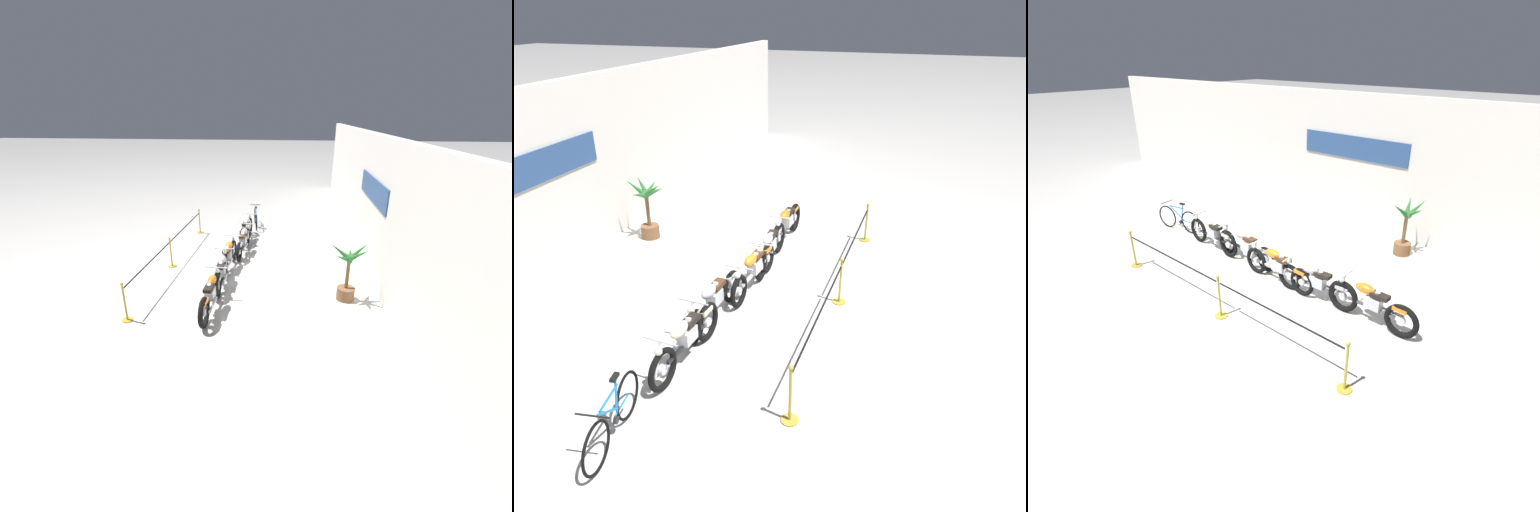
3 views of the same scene
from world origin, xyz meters
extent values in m
plane|color=silver|center=(0.00, 0.00, 0.00)|extent=(120.00, 120.00, 0.00)
cube|color=silver|center=(0.00, 5.12, 2.10)|extent=(28.00, 0.25, 4.20)
cube|color=navy|center=(-0.78, 4.98, 2.58)|extent=(3.76, 0.04, 0.70)
torus|color=black|center=(-3.45, 0.70, 0.38)|extent=(0.76, 0.15, 0.75)
torus|color=black|center=(-1.97, 0.61, 0.38)|extent=(0.76, 0.15, 0.75)
cylinder|color=silver|center=(-3.45, 0.70, 0.38)|extent=(0.19, 0.09, 0.18)
cylinder|color=silver|center=(-1.97, 0.61, 0.38)|extent=(0.19, 0.09, 0.18)
cylinder|color=silver|center=(-3.54, 0.70, 0.66)|extent=(0.31, 0.07, 0.59)
cube|color=silver|center=(-2.66, 0.65, 0.54)|extent=(0.37, 0.24, 0.26)
cylinder|color=silver|center=(-2.70, 0.65, 0.74)|extent=(0.19, 0.12, 0.24)
cylinder|color=silver|center=(-2.62, 0.65, 0.74)|extent=(0.19, 0.12, 0.24)
cylinder|color=silver|center=(-2.35, 0.77, 0.40)|extent=(0.70, 0.11, 0.07)
cube|color=black|center=(-2.71, 0.65, 0.40)|extent=(1.18, 0.13, 0.06)
ellipsoid|color=beige|center=(-2.89, 0.66, 0.80)|extent=(0.47, 0.25, 0.22)
cube|color=black|center=(-2.53, 0.64, 0.76)|extent=(0.41, 0.22, 0.09)
cube|color=beige|center=(-2.02, 0.61, 0.65)|extent=(0.33, 0.18, 0.08)
cylinder|color=silver|center=(-3.43, 0.70, 0.93)|extent=(0.07, 0.62, 0.04)
sphere|color=silver|center=(-3.51, 0.70, 0.79)|extent=(0.14, 0.14, 0.14)
torus|color=black|center=(-2.18, 0.77, 0.35)|extent=(0.70, 0.13, 0.70)
torus|color=black|center=(-0.58, 0.71, 0.35)|extent=(0.70, 0.13, 0.70)
cylinder|color=silver|center=(-2.18, 0.77, 0.35)|extent=(0.17, 0.09, 0.17)
cylinder|color=silver|center=(-0.58, 0.71, 0.35)|extent=(0.17, 0.09, 0.17)
cylinder|color=silver|center=(-2.27, 0.78, 0.63)|extent=(0.31, 0.07, 0.59)
cube|color=silver|center=(-1.33, 0.74, 0.51)|extent=(0.37, 0.23, 0.26)
cylinder|color=silver|center=(-1.37, 0.74, 0.71)|extent=(0.18, 0.12, 0.24)
cylinder|color=silver|center=(-1.29, 0.74, 0.71)|extent=(0.18, 0.12, 0.24)
cylinder|color=silver|center=(-1.03, 0.87, 0.37)|extent=(0.70, 0.10, 0.07)
cube|color=black|center=(-1.38, 0.74, 0.37)|extent=(1.28, 0.11, 0.06)
ellipsoid|color=#B7BABF|center=(-1.56, 0.75, 0.77)|extent=(0.47, 0.24, 0.22)
cube|color=#4C2D19|center=(-1.20, 0.74, 0.73)|extent=(0.41, 0.21, 0.09)
cube|color=#B7BABF|center=(-0.63, 0.72, 0.60)|extent=(0.33, 0.17, 0.08)
cylinder|color=silver|center=(-2.16, 0.77, 0.90)|extent=(0.06, 0.62, 0.04)
sphere|color=silver|center=(-2.24, 0.78, 0.76)|extent=(0.14, 0.14, 0.14)
torus|color=black|center=(-0.72, 0.48, 0.36)|extent=(0.71, 0.13, 0.71)
torus|color=black|center=(0.89, 0.42, 0.36)|extent=(0.71, 0.13, 0.71)
cylinder|color=silver|center=(-0.72, 0.48, 0.36)|extent=(0.17, 0.09, 0.17)
cylinder|color=silver|center=(0.89, 0.42, 0.36)|extent=(0.17, 0.09, 0.17)
cylinder|color=silver|center=(-0.81, 0.49, 0.64)|extent=(0.31, 0.07, 0.59)
cube|color=silver|center=(0.13, 0.45, 0.52)|extent=(0.37, 0.23, 0.26)
cylinder|color=silver|center=(0.09, 0.45, 0.72)|extent=(0.18, 0.12, 0.24)
cylinder|color=silver|center=(0.17, 0.45, 0.72)|extent=(0.18, 0.12, 0.24)
cylinder|color=silver|center=(0.44, 0.58, 0.38)|extent=(0.70, 0.10, 0.07)
cube|color=#ADAFB5|center=(0.08, 0.45, 0.38)|extent=(1.29, 0.11, 0.06)
ellipsoid|color=orange|center=(-0.10, 0.46, 0.78)|extent=(0.47, 0.24, 0.22)
cube|color=#4C2D19|center=(0.26, 0.45, 0.74)|extent=(0.41, 0.21, 0.09)
cube|color=orange|center=(0.84, 0.42, 0.61)|extent=(0.33, 0.17, 0.08)
cylinder|color=silver|center=(-0.70, 0.48, 0.91)|extent=(0.06, 0.62, 0.04)
sphere|color=silver|center=(-0.78, 0.48, 0.77)|extent=(0.14, 0.14, 0.14)
torus|color=black|center=(0.49, 0.44, 0.34)|extent=(0.69, 0.15, 0.68)
torus|color=black|center=(2.01, 0.54, 0.34)|extent=(0.69, 0.15, 0.68)
cylinder|color=silver|center=(0.49, 0.44, 0.34)|extent=(0.16, 0.09, 0.16)
cylinder|color=silver|center=(2.01, 0.54, 0.34)|extent=(0.16, 0.09, 0.16)
cylinder|color=silver|center=(0.40, 0.43, 0.62)|extent=(0.31, 0.08, 0.59)
cube|color=silver|center=(1.30, 0.49, 0.50)|extent=(0.37, 0.24, 0.26)
cylinder|color=silver|center=(1.26, 0.49, 0.70)|extent=(0.19, 0.12, 0.24)
cylinder|color=silver|center=(1.34, 0.49, 0.70)|extent=(0.19, 0.12, 0.24)
cylinder|color=silver|center=(1.59, 0.65, 0.36)|extent=(0.70, 0.11, 0.07)
cube|color=#47474C|center=(1.25, 0.49, 0.36)|extent=(1.22, 0.14, 0.06)
ellipsoid|color=#B7BABF|center=(1.07, 0.48, 0.76)|extent=(0.47, 0.25, 0.22)
cube|color=black|center=(1.43, 0.50, 0.72)|extent=(0.41, 0.23, 0.09)
cube|color=#B7BABF|center=(1.96, 0.53, 0.58)|extent=(0.33, 0.18, 0.08)
cylinder|color=silver|center=(0.51, 0.44, 0.89)|extent=(0.08, 0.62, 0.04)
sphere|color=silver|center=(0.43, 0.43, 0.75)|extent=(0.14, 0.14, 0.14)
torus|color=black|center=(2.00, 0.52, 0.38)|extent=(0.77, 0.13, 0.77)
torus|color=black|center=(3.42, 0.51, 0.38)|extent=(0.77, 0.13, 0.77)
cylinder|color=silver|center=(2.00, 0.52, 0.38)|extent=(0.18, 0.08, 0.18)
cylinder|color=silver|center=(3.42, 0.51, 0.38)|extent=(0.18, 0.08, 0.18)
cylinder|color=silver|center=(1.91, 0.52, 0.67)|extent=(0.30, 0.06, 0.59)
cube|color=silver|center=(2.76, 0.51, 0.54)|extent=(0.36, 0.22, 0.26)
cylinder|color=silver|center=(2.72, 0.51, 0.74)|extent=(0.18, 0.11, 0.24)
cylinder|color=silver|center=(2.80, 0.51, 0.74)|extent=(0.18, 0.11, 0.24)
cylinder|color=silver|center=(3.06, 0.65, 0.40)|extent=(0.70, 0.07, 0.07)
cube|color=#47474C|center=(2.71, 0.51, 0.40)|extent=(1.14, 0.06, 0.06)
ellipsoid|color=orange|center=(2.53, 0.51, 0.80)|extent=(0.46, 0.22, 0.22)
cube|color=black|center=(2.89, 0.51, 0.76)|extent=(0.40, 0.20, 0.09)
cube|color=orange|center=(3.37, 0.51, 0.66)|extent=(0.32, 0.16, 0.08)
cylinder|color=silver|center=(2.02, 0.52, 0.93)|extent=(0.04, 0.62, 0.04)
sphere|color=silver|center=(1.94, 0.52, 0.79)|extent=(0.14, 0.14, 0.14)
torus|color=black|center=(-5.15, 0.72, 0.38)|extent=(0.75, 0.17, 0.75)
torus|color=black|center=(-4.15, 0.90, 0.38)|extent=(0.75, 0.17, 0.75)
cylinder|color=#1E75B7|center=(-4.70, 0.80, 0.60)|extent=(0.59, 0.14, 0.43)
cylinder|color=#1E75B7|center=(-4.65, 0.81, 0.80)|extent=(0.55, 0.13, 0.04)
cylinder|color=#1E75B7|center=(-4.45, 0.85, 0.68)|extent=(0.15, 0.06, 0.55)
cube|color=black|center=(-4.41, 0.86, 0.96)|extent=(0.19, 0.11, 0.05)
cylinder|color=#1E75B7|center=(-4.35, 0.87, 0.38)|extent=(0.46, 0.11, 0.03)
cylinder|color=black|center=(-5.09, 0.74, 0.90)|extent=(0.11, 0.48, 0.03)
cylinder|color=black|center=(-4.57, 0.83, 0.30)|extent=(0.13, 0.07, 0.12)
cylinder|color=brown|center=(1.68, 4.06, 0.18)|extent=(0.49, 0.49, 0.36)
cylinder|color=brown|center=(1.68, 4.06, 0.79)|extent=(0.10, 0.10, 0.86)
cone|color=#286B2D|center=(1.89, 4.04, 1.34)|extent=(0.56, 0.22, 0.42)
cone|color=#286B2D|center=(1.83, 4.24, 1.39)|extent=(0.47, 0.56, 0.58)
cone|color=#286B2D|center=(1.60, 4.27, 1.40)|extent=(0.32, 0.59, 0.58)
cone|color=#286B2D|center=(1.46, 4.10, 1.28)|extent=(0.57, 0.28, 0.32)
cone|color=#286B2D|center=(1.60, 3.82, 1.39)|extent=(0.32, 0.64, 0.56)
cone|color=#286B2D|center=(1.81, 3.89, 1.28)|extent=(0.40, 0.51, 0.40)
cylinder|color=gold|center=(-3.47, -1.47, 0.01)|extent=(0.28, 0.28, 0.03)
cylinder|color=gold|center=(-3.47, -1.47, 0.50)|extent=(0.05, 0.05, 0.95)
sphere|color=gold|center=(-3.47, -1.47, 1.01)|extent=(0.08, 0.08, 0.08)
cylinder|color=black|center=(-1.68, -1.47, 0.88)|extent=(3.43, 0.04, 0.04)
cylinder|color=black|center=(1.75, -1.47, 0.88)|extent=(3.16, 0.04, 0.04)
cylinder|color=gold|center=(0.10, -1.47, 0.01)|extent=(0.28, 0.28, 0.03)
cylinder|color=gold|center=(0.10, -1.47, 0.50)|extent=(0.05, 0.05, 0.95)
sphere|color=gold|center=(0.10, -1.47, 1.01)|extent=(0.08, 0.08, 0.08)
cylinder|color=gold|center=(3.39, -1.47, 0.01)|extent=(0.28, 0.28, 0.03)
cylinder|color=gold|center=(3.39, -1.47, 0.50)|extent=(0.05, 0.05, 0.95)
sphere|color=gold|center=(3.39, -1.47, 1.01)|extent=(0.08, 0.08, 0.08)
camera|label=1|loc=(10.25, 2.57, 4.78)|focal=24.00mm
camera|label=2|loc=(-8.90, -3.04, 5.69)|focal=35.00mm
camera|label=3|loc=(6.01, -6.03, 5.28)|focal=28.00mm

